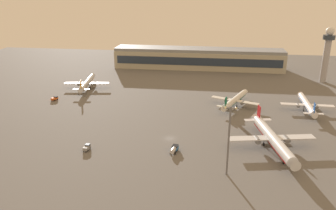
% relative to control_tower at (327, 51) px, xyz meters
% --- Properties ---
extents(ground_plane, '(416.00, 416.00, 0.00)m').
position_rel_control_tower_xyz_m(ground_plane, '(-94.87, -108.78, -22.17)').
color(ground_plane, '#605E5B').
extents(terminal_building, '(136.35, 22.40, 16.40)m').
position_rel_control_tower_xyz_m(terminal_building, '(-89.93, 30.30, -14.07)').
color(terminal_building, '#B2AD99').
rests_on(terminal_building, ground).
extents(control_tower, '(8.00, 8.00, 38.37)m').
position_rel_control_tower_xyz_m(control_tower, '(0.00, 0.00, 0.00)').
color(control_tower, '#A8A8B2').
rests_on(control_tower, ground).
extents(airplane_taxiway_distant, '(36.96, 47.20, 12.19)m').
position_rel_control_tower_xyz_m(airplane_taxiway_distant, '(-50.75, -112.21, -17.56)').
color(airplane_taxiway_distant, silver).
rests_on(airplane_taxiway_distant, ground).
extents(airplane_far_stand, '(27.03, 34.26, 9.21)m').
position_rel_control_tower_xyz_m(airplane_far_stand, '(-63.97, -60.04, -18.68)').
color(airplane_far_stand, silver).
rests_on(airplane_far_stand, ground).
extents(airplane_terminal_side, '(28.11, 36.17, 9.29)m').
position_rel_control_tower_xyz_m(airplane_terminal_side, '(-25.06, -62.36, -18.65)').
color(airplane_terminal_side, white).
rests_on(airplane_terminal_side, ground).
extents(airplane_near_gate, '(29.53, 37.81, 9.71)m').
position_rel_control_tower_xyz_m(airplane_near_gate, '(-160.21, -37.98, -18.50)').
color(airplane_near_gate, silver).
rests_on(airplane_near_gate, ground).
extents(fuel_truck, '(3.23, 6.56, 2.35)m').
position_rel_control_tower_xyz_m(fuel_truck, '(-91.26, -121.47, -20.80)').
color(fuel_truck, '#3372BF').
rests_on(fuel_truck, ground).
extents(maintenance_van, '(3.33, 4.57, 2.25)m').
position_rel_control_tower_xyz_m(maintenance_van, '(-170.38, -65.10, -20.99)').
color(maintenance_van, '#D85919').
rests_on(maintenance_van, ground).
extents(cargo_loader, '(2.18, 4.23, 2.25)m').
position_rel_control_tower_xyz_m(cargo_loader, '(-127.84, -124.97, -20.99)').
color(cargo_loader, gray).
rests_on(cargo_loader, ground).
extents(apron_light_west, '(4.80, 0.90, 26.51)m').
position_rel_control_tower_xyz_m(apron_light_west, '(-70.03, -136.53, -7.06)').
color(apron_light_west, slate).
rests_on(apron_light_west, ground).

